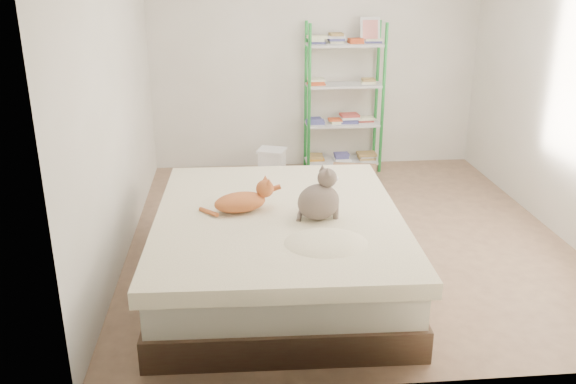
{
  "coord_description": "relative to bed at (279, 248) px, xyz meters",
  "views": [
    {
      "loc": [
        -0.98,
        -4.95,
        2.28
      ],
      "look_at": [
        -0.57,
        -0.52,
        0.62
      ],
      "focal_mm": 38.0,
      "sensor_mm": 36.0,
      "label": 1
    }
  ],
  "objects": [
    {
      "name": "room",
      "position": [
        0.67,
        0.82,
        1.01
      ],
      "size": [
        3.81,
        4.21,
        2.61
      ],
      "color": "#9D7D5E",
      "rests_on": "ground"
    },
    {
      "name": "bed",
      "position": [
        0.0,
        0.0,
        0.0
      ],
      "size": [
        1.86,
        2.29,
        0.57
      ],
      "rotation": [
        0.0,
        0.0,
        -0.03
      ],
      "color": "#4E3F2A",
      "rests_on": "ground"
    },
    {
      "name": "orange_cat",
      "position": [
        -0.28,
        0.06,
        0.38
      ],
      "size": [
        0.51,
        0.36,
        0.19
      ],
      "primitive_type": null,
      "rotation": [
        0.0,
        0.0,
        0.28
      ],
      "color": "#C5652A",
      "rests_on": "bed"
    },
    {
      "name": "grey_cat",
      "position": [
        0.28,
        -0.14,
        0.47
      ],
      "size": [
        0.4,
        0.36,
        0.38
      ],
      "primitive_type": null,
      "rotation": [
        0.0,
        0.0,
        1.87
      ],
      "color": "#756658",
      "rests_on": "bed"
    },
    {
      "name": "shelf_unit",
      "position": [
        0.97,
        2.7,
        0.55
      ],
      "size": [
        0.88,
        0.36,
        1.74
      ],
      "color": "green",
      "rests_on": "ground"
    },
    {
      "name": "cardboard_box",
      "position": [
        0.92,
        1.74,
        -0.12
      ],
      "size": [
        0.52,
        0.52,
        0.37
      ],
      "rotation": [
        0.0,
        0.0,
        -0.23
      ],
      "color": "olive",
      "rests_on": "ground"
    },
    {
      "name": "white_bin",
      "position": [
        0.12,
        2.44,
        -0.11
      ],
      "size": [
        0.37,
        0.34,
        0.34
      ],
      "rotation": [
        0.0,
        0.0,
        -0.32
      ],
      "color": "white",
      "rests_on": "ground"
    }
  ]
}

